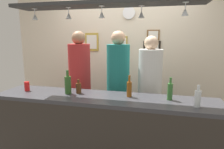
# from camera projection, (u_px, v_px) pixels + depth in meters

# --- Properties ---
(back_wall) EXTENTS (4.40, 0.06, 2.60)m
(back_wall) POSITION_uv_depth(u_px,v_px,m) (125.00, 57.00, 3.64)
(back_wall) COLOR beige
(back_wall) RESTS_ON ground_plane
(bar_counter) EXTENTS (2.70, 0.55, 0.97)m
(bar_counter) POSITION_uv_depth(u_px,v_px,m) (100.00, 126.00, 2.24)
(bar_counter) COLOR #38383D
(bar_counter) RESTS_ON ground_plane
(overhead_glass_rack) EXTENTS (2.20, 0.36, 0.04)m
(overhead_glass_rack) POSITION_uv_depth(u_px,v_px,m) (103.00, 4.00, 2.17)
(overhead_glass_rack) COLOR black
(hanging_wineglass_far_left) EXTENTS (0.07, 0.07, 0.13)m
(hanging_wineglass_far_left) POSITION_uv_depth(u_px,v_px,m) (35.00, 16.00, 2.39)
(hanging_wineglass_far_left) COLOR silver
(hanging_wineglass_far_left) RESTS_ON overhead_glass_rack
(hanging_wineglass_left) EXTENTS (0.07, 0.07, 0.13)m
(hanging_wineglass_left) POSITION_uv_depth(u_px,v_px,m) (69.00, 15.00, 2.28)
(hanging_wineglass_left) COLOR silver
(hanging_wineglass_left) RESTS_ON overhead_glass_rack
(hanging_wineglass_center_left) EXTENTS (0.07, 0.07, 0.13)m
(hanging_wineglass_center_left) POSITION_uv_depth(u_px,v_px,m) (102.00, 14.00, 2.17)
(hanging_wineglass_center_left) COLOR silver
(hanging_wineglass_center_left) RESTS_ON overhead_glass_rack
(hanging_wineglass_center) EXTENTS (0.07, 0.07, 0.13)m
(hanging_wineglass_center) POSITION_uv_depth(u_px,v_px,m) (141.00, 14.00, 2.15)
(hanging_wineglass_center) COLOR silver
(hanging_wineglass_center) RESTS_ON overhead_glass_rack
(hanging_wineglass_center_right) EXTENTS (0.07, 0.07, 0.13)m
(hanging_wineglass_center_right) POSITION_uv_depth(u_px,v_px,m) (185.00, 11.00, 1.93)
(hanging_wineglass_center_right) COLOR silver
(hanging_wineglass_center_right) RESTS_ON overhead_glass_rack
(person_left_red_shirt) EXTENTS (0.34, 0.34, 1.76)m
(person_left_red_shirt) POSITION_uv_depth(u_px,v_px,m) (80.00, 76.00, 3.06)
(person_left_red_shirt) COLOR #2D334C
(person_left_red_shirt) RESTS_ON ground_plane
(person_middle_teal_shirt) EXTENTS (0.34, 0.34, 1.76)m
(person_middle_teal_shirt) POSITION_uv_depth(u_px,v_px,m) (118.00, 78.00, 2.92)
(person_middle_teal_shirt) COLOR #2D334C
(person_middle_teal_shirt) RESTS_ON ground_plane
(person_right_white_patterned_shirt) EXTENTS (0.34, 0.34, 1.69)m
(person_right_white_patterned_shirt) POSITION_uv_depth(u_px,v_px,m) (150.00, 83.00, 2.81)
(person_right_white_patterned_shirt) COLOR #2D334C
(person_right_white_patterned_shirt) RESTS_ON ground_plane
(bottle_beer_brown_stubby) EXTENTS (0.07, 0.07, 0.18)m
(bottle_beer_brown_stubby) POSITION_uv_depth(u_px,v_px,m) (79.00, 88.00, 2.46)
(bottle_beer_brown_stubby) COLOR #512D14
(bottle_beer_brown_stubby) RESTS_ON bar_counter
(bottle_beer_amber_tall) EXTENTS (0.06, 0.06, 0.26)m
(bottle_beer_amber_tall) POSITION_uv_depth(u_px,v_px,m) (129.00, 89.00, 2.31)
(bottle_beer_amber_tall) COLOR brown
(bottle_beer_amber_tall) RESTS_ON bar_counter
(bottle_beer_green_import) EXTENTS (0.06, 0.06, 0.26)m
(bottle_beer_green_import) POSITION_uv_depth(u_px,v_px,m) (170.00, 91.00, 2.19)
(bottle_beer_green_import) COLOR #336B2D
(bottle_beer_green_import) RESTS_ON bar_counter
(bottle_soda_clear) EXTENTS (0.06, 0.06, 0.23)m
(bottle_soda_clear) POSITION_uv_depth(u_px,v_px,m) (198.00, 98.00, 1.97)
(bottle_soda_clear) COLOR silver
(bottle_soda_clear) RESTS_ON bar_counter
(bottle_champagne_green) EXTENTS (0.08, 0.08, 0.30)m
(bottle_champagne_green) POSITION_uv_depth(u_px,v_px,m) (68.00, 85.00, 2.43)
(bottle_champagne_green) COLOR #2D5623
(bottle_champagne_green) RESTS_ON bar_counter
(drink_can) EXTENTS (0.07, 0.07, 0.12)m
(drink_can) POSITION_uv_depth(u_px,v_px,m) (27.00, 86.00, 2.57)
(drink_can) COLOR red
(drink_can) RESTS_ON bar_counter
(picture_frame_lower_pair) EXTENTS (0.30, 0.02, 0.18)m
(picture_frame_lower_pair) POSITION_uv_depth(u_px,v_px,m) (152.00, 46.00, 3.44)
(picture_frame_lower_pair) COLOR black
(picture_frame_lower_pair) RESTS_ON back_wall
(picture_frame_caricature) EXTENTS (0.26, 0.02, 0.34)m
(picture_frame_caricature) POSITION_uv_depth(u_px,v_px,m) (92.00, 42.00, 3.70)
(picture_frame_caricature) COLOR #B29338
(picture_frame_caricature) RESTS_ON back_wall
(picture_frame_upper_small) EXTENTS (0.22, 0.02, 0.18)m
(picture_frame_upper_small) POSITION_uv_depth(u_px,v_px,m) (153.00, 35.00, 3.41)
(picture_frame_upper_small) COLOR brown
(picture_frame_upper_small) RESTS_ON back_wall
(picture_frame_crest) EXTENTS (0.18, 0.02, 0.26)m
(picture_frame_crest) POSITION_uv_depth(u_px,v_px,m) (123.00, 43.00, 3.56)
(picture_frame_crest) COLOR #B29338
(picture_frame_crest) RESTS_ON back_wall
(wall_clock) EXTENTS (0.22, 0.03, 0.22)m
(wall_clock) POSITION_uv_depth(u_px,v_px,m) (129.00, 13.00, 3.43)
(wall_clock) COLOR white
(wall_clock) RESTS_ON back_wall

